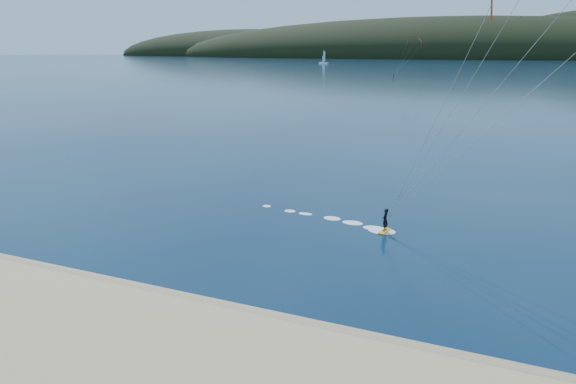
# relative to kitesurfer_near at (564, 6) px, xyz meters

# --- Properties ---
(ground) EXTENTS (1800.00, 1800.00, 0.00)m
(ground) POSITION_rel_kitesurfer_near_xyz_m (-14.91, -14.74, -14.64)
(ground) COLOR #071934
(ground) RESTS_ON ground
(wet_sand) EXTENTS (220.00, 2.50, 0.10)m
(wet_sand) POSITION_rel_kitesurfer_near_xyz_m (-14.91, -10.24, -14.59)
(wet_sand) COLOR #8C6F51
(wet_sand) RESTS_ON ground
(headland) EXTENTS (1200.00, 310.00, 140.00)m
(headland) POSITION_rel_kitesurfer_near_xyz_m (-14.28, 730.54, -14.64)
(headland) COLOR black
(headland) RESTS_ON ground
(kitesurfer_near) EXTENTS (24.05, 7.20, 18.18)m
(kitesurfer_near) POSITION_rel_kitesurfer_near_xyz_m (0.00, 0.00, 0.00)
(kitesurfer_near) COLOR #EFA31C
(kitesurfer_near) RESTS_ON ground
(kitesurfer_far) EXTENTS (12.06, 5.86, 16.71)m
(kitesurfer_far) POSITION_rel_kitesurfer_near_xyz_m (-31.74, 184.68, -0.70)
(kitesurfer_far) COLOR #EFA31C
(kitesurfer_far) RESTS_ON ground
(sailboat) EXTENTS (8.60, 5.36, 11.98)m
(sailboat) POSITION_rel_kitesurfer_near_xyz_m (-132.35, 379.33, -13.76)
(sailboat) COLOR white
(sailboat) RESTS_ON ground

